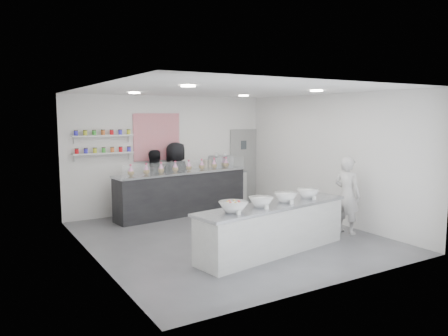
{
  "coord_description": "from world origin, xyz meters",
  "views": [
    {
      "loc": [
        -4.6,
        -7.51,
        2.52
      ],
      "look_at": [
        0.12,
        0.4,
        1.39
      ],
      "focal_mm": 35.0,
      "sensor_mm": 36.0,
      "label": 1
    }
  ],
  "objects_px": {
    "espresso_ledge": "(224,189)",
    "staff_left": "(153,183)",
    "woman_prep": "(347,195)",
    "prep_counter": "(273,228)",
    "staff_right": "(176,178)",
    "back_bar": "(182,193)",
    "espresso_machine": "(221,164)"
  },
  "relations": [
    {
      "from": "espresso_ledge",
      "to": "staff_left",
      "type": "distance_m",
      "value": 2.2
    },
    {
      "from": "espresso_ledge",
      "to": "woman_prep",
      "type": "xyz_separation_m",
      "value": [
        0.75,
        -3.82,
        0.36
      ]
    },
    {
      "from": "prep_counter",
      "to": "woman_prep",
      "type": "distance_m",
      "value": 2.18
    },
    {
      "from": "prep_counter",
      "to": "espresso_ledge",
      "type": "xyz_separation_m",
      "value": [
        1.38,
        4.06,
        0.02
      ]
    },
    {
      "from": "back_bar",
      "to": "espresso_machine",
      "type": "xyz_separation_m",
      "value": [
        1.38,
        0.43,
        0.61
      ]
    },
    {
      "from": "back_bar",
      "to": "espresso_ledge",
      "type": "xyz_separation_m",
      "value": [
        1.49,
        0.43,
        -0.08
      ]
    },
    {
      "from": "back_bar",
      "to": "woman_prep",
      "type": "xyz_separation_m",
      "value": [
        2.24,
        -3.39,
        0.27
      ]
    },
    {
      "from": "espresso_machine",
      "to": "staff_right",
      "type": "xyz_separation_m",
      "value": [
        -1.43,
        -0.18,
        -0.25
      ]
    },
    {
      "from": "prep_counter",
      "to": "staff_left",
      "type": "xyz_separation_m",
      "value": [
        -0.79,
        3.88,
        0.38
      ]
    },
    {
      "from": "prep_counter",
      "to": "espresso_machine",
      "type": "distance_m",
      "value": 4.31
    },
    {
      "from": "back_bar",
      "to": "espresso_machine",
      "type": "bearing_deg",
      "value": 10.42
    },
    {
      "from": "woman_prep",
      "to": "staff_left",
      "type": "height_order",
      "value": "staff_left"
    },
    {
      "from": "espresso_ledge",
      "to": "woman_prep",
      "type": "bearing_deg",
      "value": -78.91
    },
    {
      "from": "prep_counter",
      "to": "espresso_ledge",
      "type": "distance_m",
      "value": 4.29
    },
    {
      "from": "espresso_machine",
      "to": "woman_prep",
      "type": "bearing_deg",
      "value": -77.3
    },
    {
      "from": "woman_prep",
      "to": "staff_right",
      "type": "height_order",
      "value": "staff_right"
    },
    {
      "from": "staff_left",
      "to": "staff_right",
      "type": "xyz_separation_m",
      "value": [
        0.62,
        0.0,
        0.09
      ]
    },
    {
      "from": "woman_prep",
      "to": "staff_left",
      "type": "distance_m",
      "value": 4.66
    },
    {
      "from": "woman_prep",
      "to": "prep_counter",
      "type": "bearing_deg",
      "value": 85.35
    },
    {
      "from": "staff_right",
      "to": "woman_prep",
      "type": "bearing_deg",
      "value": 109.39
    },
    {
      "from": "espresso_ledge",
      "to": "staff_left",
      "type": "xyz_separation_m",
      "value": [
        -2.17,
        -0.18,
        0.36
      ]
    },
    {
      "from": "woman_prep",
      "to": "espresso_ledge",
      "type": "bearing_deg",
      "value": -0.01
    },
    {
      "from": "prep_counter",
      "to": "staff_left",
      "type": "relative_size",
      "value": 1.99
    },
    {
      "from": "espresso_machine",
      "to": "staff_left",
      "type": "relative_size",
      "value": 0.35
    },
    {
      "from": "prep_counter",
      "to": "staff_right",
      "type": "distance_m",
      "value": 3.91
    },
    {
      "from": "woman_prep",
      "to": "staff_left",
      "type": "xyz_separation_m",
      "value": [
        -2.92,
        3.64,
        0.0
      ]
    },
    {
      "from": "prep_counter",
      "to": "back_bar",
      "type": "relative_size",
      "value": 0.92
    },
    {
      "from": "espresso_machine",
      "to": "prep_counter",
      "type": "bearing_deg",
      "value": -107.36
    },
    {
      "from": "staff_left",
      "to": "staff_right",
      "type": "relative_size",
      "value": 0.91
    },
    {
      "from": "prep_counter",
      "to": "espresso_ledge",
      "type": "height_order",
      "value": "espresso_ledge"
    },
    {
      "from": "espresso_machine",
      "to": "staff_right",
      "type": "relative_size",
      "value": 0.32
    },
    {
      "from": "prep_counter",
      "to": "back_bar",
      "type": "height_order",
      "value": "back_bar"
    }
  ]
}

